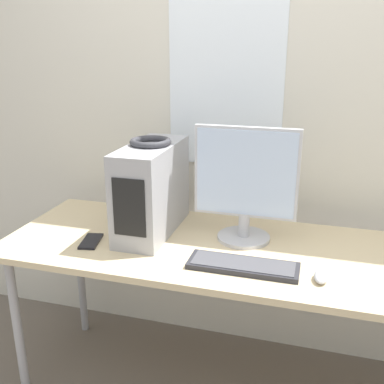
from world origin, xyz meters
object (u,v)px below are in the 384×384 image
(mouse, at_px, (321,277))
(cell_phone, at_px, (91,241))
(headphones, at_px, (150,142))
(pc_tower, at_px, (152,189))
(monitor_main, at_px, (246,184))
(keyboard, at_px, (243,266))

(mouse, xyz_separation_m, cell_phone, (-0.95, 0.06, -0.01))
(headphones, height_order, mouse, headphones)
(pc_tower, distance_m, mouse, 0.81)
(headphones, bearing_deg, pc_tower, -90.00)
(headphones, xyz_separation_m, monitor_main, (0.41, 0.02, -0.16))
(pc_tower, distance_m, keyboard, 0.55)
(cell_phone, bearing_deg, mouse, -16.08)
(headphones, height_order, keyboard, headphones)
(keyboard, bearing_deg, headphones, 151.87)
(pc_tower, bearing_deg, cell_phone, -137.15)
(headphones, xyz_separation_m, mouse, (0.74, -0.26, -0.40))
(keyboard, bearing_deg, cell_phone, 175.76)
(monitor_main, bearing_deg, cell_phone, -161.00)
(headphones, height_order, monitor_main, monitor_main)
(headphones, relative_size, monitor_main, 0.36)
(pc_tower, relative_size, cell_phone, 3.05)
(keyboard, distance_m, mouse, 0.29)
(monitor_main, relative_size, keyboard, 1.18)
(pc_tower, xyz_separation_m, keyboard, (0.46, -0.24, -0.19))
(pc_tower, relative_size, headphones, 2.79)
(keyboard, bearing_deg, monitor_main, 99.59)
(keyboard, xyz_separation_m, mouse, (0.28, -0.01, 0.00))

